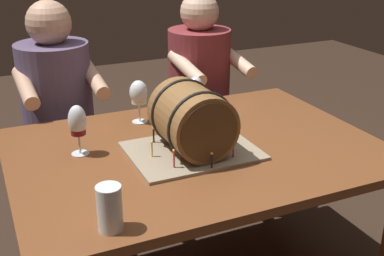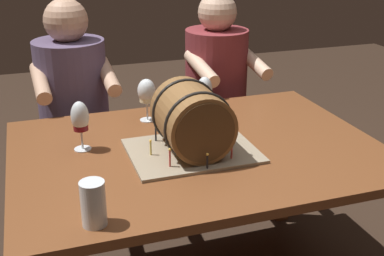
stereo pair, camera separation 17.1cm
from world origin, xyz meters
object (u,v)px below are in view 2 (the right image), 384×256
at_px(wine_glass_amber, 205,91).
at_px(person_seated_left, 76,123).
at_px(beer_pint, 93,204).
at_px(barrel_cake, 192,122).
at_px(wine_glass_red, 80,119).
at_px(wine_glass_white, 147,93).
at_px(dining_table, 197,168).
at_px(person_seated_right, 216,108).

height_order(wine_glass_amber, person_seated_left, person_seated_left).
bearing_deg(wine_glass_amber, beer_pint, -129.54).
distance_m(barrel_cake, wine_glass_red, 0.42).
bearing_deg(wine_glass_white, beer_pint, -114.35).
bearing_deg(barrel_cake, dining_table, 47.01).
height_order(barrel_cake, wine_glass_red, barrel_cake).
bearing_deg(person_seated_left, wine_glass_white, -59.56).
height_order(wine_glass_red, beer_pint, wine_glass_red).
xyz_separation_m(wine_glass_red, wine_glass_amber, (0.57, 0.19, -0.01)).
height_order(dining_table, person_seated_left, person_seated_left).
bearing_deg(wine_glass_red, barrel_cake, -22.09).
height_order(barrel_cake, person_seated_left, person_seated_left).
bearing_deg(person_seated_right, beer_pint, -124.78).
relative_size(wine_glass_red, wine_glass_white, 1.03).
xyz_separation_m(wine_glass_red, wine_glass_white, (0.31, 0.22, 0.00)).
bearing_deg(beer_pint, wine_glass_red, 86.68).
xyz_separation_m(wine_glass_amber, person_seated_left, (-0.53, 0.50, -0.27)).
bearing_deg(person_seated_right, wine_glass_white, -137.31).
xyz_separation_m(barrel_cake, person_seated_left, (-0.36, 0.85, -0.28)).
bearing_deg(dining_table, wine_glass_amber, 65.68).
bearing_deg(person_seated_left, dining_table, -64.19).
distance_m(wine_glass_red, beer_pint, 0.54).
bearing_deg(person_seated_right, person_seated_left, 179.99).
bearing_deg(person_seated_left, person_seated_right, -0.01).
distance_m(dining_table, wine_glass_amber, 0.40).
relative_size(barrel_cake, wine_glass_amber, 2.58).
distance_m(wine_glass_white, beer_pint, 0.83).
height_order(dining_table, person_seated_right, person_seated_right).
height_order(dining_table, wine_glass_red, wine_glass_red).
bearing_deg(wine_glass_red, person_seated_right, 40.09).
relative_size(wine_glass_red, beer_pint, 1.42).
bearing_deg(wine_glass_amber, person_seated_right, 63.24).
height_order(barrel_cake, person_seated_right, person_seated_right).
distance_m(wine_glass_red, person_seated_right, 1.11).
xyz_separation_m(beer_pint, person_seated_left, (0.07, 1.23, -0.22)).
bearing_deg(wine_glass_white, barrel_cake, -78.04).
distance_m(person_seated_left, person_seated_right, 0.79).
bearing_deg(wine_glass_red, dining_table, -15.75).
relative_size(dining_table, person_seated_right, 1.18).
bearing_deg(wine_glass_red, beer_pint, -93.32).
distance_m(wine_glass_white, person_seated_right, 0.75).
bearing_deg(wine_glass_white, person_seated_right, 42.69).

